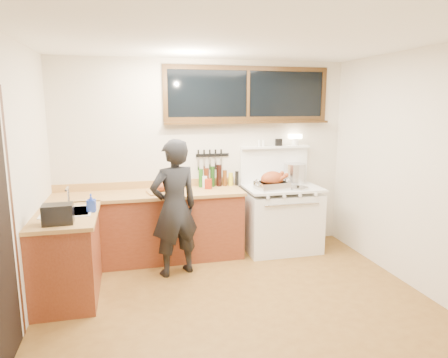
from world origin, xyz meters
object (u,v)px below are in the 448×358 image
object	(u,v)px
vintage_stove	(281,217)
cutting_board	(163,189)
man	(174,208)
roast_turkey	(272,182)

from	to	relation	value
vintage_stove	cutting_board	distance (m)	1.70
man	roast_turkey	bearing A→B (deg)	14.45
vintage_stove	man	world-z (taller)	man
cutting_board	roast_turkey	bearing A→B (deg)	-4.88
man	cutting_board	xyz separation A→B (m)	(-0.09, 0.47, 0.14)
vintage_stove	cutting_board	size ratio (longest dim) A/B	3.86
man	roast_turkey	xyz separation A→B (m)	(1.34, 0.35, 0.19)
vintage_stove	cutting_board	xyz separation A→B (m)	(-1.62, -0.01, 0.48)
vintage_stove	roast_turkey	size ratio (longest dim) A/B	3.53
man	vintage_stove	bearing A→B (deg)	17.46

